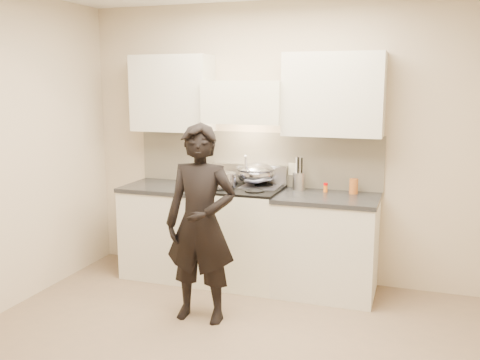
% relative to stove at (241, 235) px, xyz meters
% --- Properties ---
extents(ground_plane, '(4.00, 4.00, 0.00)m').
position_rel_stove_xyz_m(ground_plane, '(0.30, -1.42, -0.47)').
color(ground_plane, '#80674D').
extents(room_shell, '(4.04, 3.54, 2.70)m').
position_rel_stove_xyz_m(room_shell, '(0.24, -1.05, 1.12)').
color(room_shell, '#C5B295').
rests_on(room_shell, ground).
extents(stove, '(0.76, 0.65, 0.96)m').
position_rel_stove_xyz_m(stove, '(0.00, 0.00, 0.00)').
color(stove, silver).
rests_on(stove, ground).
extents(counter_right, '(0.92, 0.67, 0.92)m').
position_rel_stove_xyz_m(counter_right, '(0.83, 0.00, -0.01)').
color(counter_right, silver).
rests_on(counter_right, ground).
extents(counter_left, '(0.82, 0.67, 0.92)m').
position_rel_stove_xyz_m(counter_left, '(-0.78, 0.00, -0.01)').
color(counter_left, silver).
rests_on(counter_left, ground).
extents(wok, '(0.40, 0.49, 0.32)m').
position_rel_stove_xyz_m(wok, '(0.10, 0.14, 0.59)').
color(wok, '#B0B3C5').
rests_on(wok, stove).
extents(stock_pot, '(0.28, 0.27, 0.14)m').
position_rel_stove_xyz_m(stock_pot, '(-0.12, -0.11, 0.55)').
color(stock_pot, '#B0B3C5').
rests_on(stock_pot, stove).
extents(utensil_crock, '(0.12, 0.12, 0.31)m').
position_rel_stove_xyz_m(utensil_crock, '(0.52, 0.19, 0.54)').
color(utensil_crock, '#B7B7B7').
rests_on(utensil_crock, counter_right).
extents(spice_jar, '(0.04, 0.04, 0.09)m').
position_rel_stove_xyz_m(spice_jar, '(0.78, 0.17, 0.49)').
color(spice_jar, orange).
rests_on(spice_jar, counter_right).
extents(oil_glass, '(0.08, 0.08, 0.14)m').
position_rel_stove_xyz_m(oil_glass, '(1.04, 0.17, 0.52)').
color(oil_glass, '#AF5B23').
rests_on(oil_glass, counter_right).
extents(person, '(0.61, 0.41, 1.62)m').
position_rel_stove_xyz_m(person, '(-0.04, -0.89, 0.33)').
color(person, black).
rests_on(person, ground).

